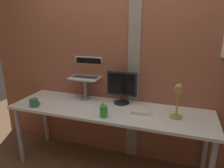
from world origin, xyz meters
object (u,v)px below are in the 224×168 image
at_px(coffee_mug, 34,103).
at_px(desk_lamp, 178,98).
at_px(laptop, 87,71).
at_px(monitor, 122,86).
at_px(pen_cup, 104,111).

bearing_deg(coffee_mug, desk_lamp, 6.01).
bearing_deg(laptop, monitor, -8.68).
bearing_deg(monitor, pen_cup, -100.02).
relative_size(pen_cup, coffee_mug, 1.21).
distance_m(laptop, coffee_mug, 0.70).
height_order(monitor, coffee_mug, monitor).
height_order(desk_lamp, pen_cup, desk_lamp).
distance_m(monitor, pen_cup, 0.44).
bearing_deg(coffee_mug, laptop, 47.60).
distance_m(laptop, desk_lamp, 1.12).
relative_size(monitor, pen_cup, 2.34).
bearing_deg(pen_cup, coffee_mug, 179.99).
bearing_deg(desk_lamp, pen_cup, -166.86).
height_order(monitor, desk_lamp, monitor).
relative_size(monitor, desk_lamp, 1.03).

